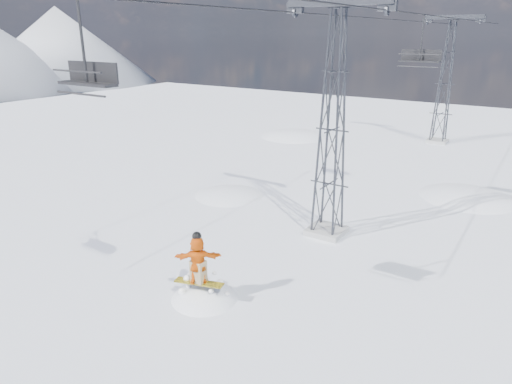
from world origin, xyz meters
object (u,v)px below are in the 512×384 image
lift_tower_far (445,84)px  lift_chair_near (88,76)px  lift_tower_near (332,131)px  snowboarder_jump (206,332)px

lift_tower_far → lift_chair_near: (-2.20, -36.93, 3.36)m
lift_tower_near → lift_tower_far: (0.00, 25.00, 0.00)m
lift_tower_far → snowboarder_jump: bearing=-92.5°
lift_tower_far → snowboarder_jump: 34.07m
lift_tower_near → lift_tower_far: 25.00m
lift_tower_far → lift_chair_near: bearing=-93.4°
lift_tower_far → lift_tower_near: bearing=-90.0°
lift_tower_near → lift_tower_far: same height
lift_tower_near → snowboarder_jump: (-1.43, -8.30, -7.07)m
lift_chair_near → lift_tower_far: bearing=86.6°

